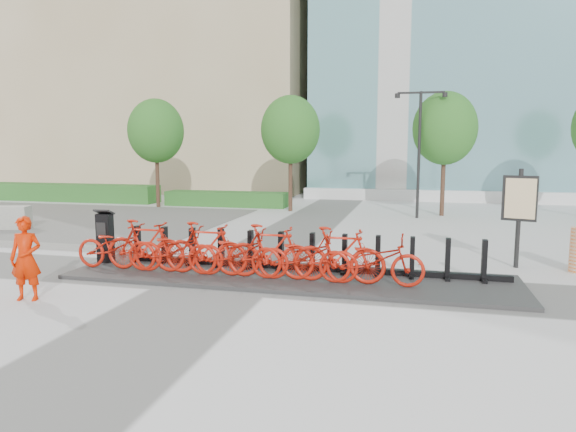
% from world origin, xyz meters
% --- Properties ---
extents(ground, '(120.00, 120.00, 0.00)m').
position_xyz_m(ground, '(0.00, 0.00, 0.00)').
color(ground, silver).
extents(gravel_patch, '(14.00, 14.00, 0.00)m').
position_xyz_m(gravel_patch, '(-10.00, 7.00, 0.01)').
color(gravel_patch, slate).
rests_on(gravel_patch, ground).
extents(hedge_a, '(10.00, 1.40, 0.90)m').
position_xyz_m(hedge_a, '(-14.00, 13.50, 0.45)').
color(hedge_a, '#2F752F').
rests_on(hedge_a, ground).
extents(hedge_b, '(6.00, 1.20, 0.70)m').
position_xyz_m(hedge_b, '(-5.00, 13.20, 0.35)').
color(hedge_b, '#2F752F').
rests_on(hedge_b, ground).
extents(tree_0, '(2.60, 2.60, 5.10)m').
position_xyz_m(tree_0, '(-8.00, 12.00, 3.59)').
color(tree_0, brown).
rests_on(tree_0, ground).
extents(tree_1, '(2.60, 2.60, 5.10)m').
position_xyz_m(tree_1, '(-1.50, 12.00, 3.59)').
color(tree_1, brown).
rests_on(tree_1, ground).
extents(tree_2, '(2.60, 2.60, 5.10)m').
position_xyz_m(tree_2, '(5.00, 12.00, 3.59)').
color(tree_2, brown).
rests_on(tree_2, ground).
extents(streetlamp, '(2.00, 0.20, 5.00)m').
position_xyz_m(streetlamp, '(4.00, 11.00, 3.13)').
color(streetlamp, black).
rests_on(streetlamp, ground).
extents(dock_pad, '(9.60, 2.40, 0.08)m').
position_xyz_m(dock_pad, '(1.30, 0.30, 0.04)').
color(dock_pad, '#323232').
rests_on(dock_pad, ground).
extents(dock_rail_posts, '(8.02, 0.50, 0.85)m').
position_xyz_m(dock_rail_posts, '(1.36, 0.77, 0.51)').
color(dock_rail_posts, black).
rests_on(dock_rail_posts, dock_pad).
extents(bike_0, '(1.95, 0.68, 1.03)m').
position_xyz_m(bike_0, '(-2.60, -0.05, 0.59)').
color(bike_0, '#AF180A').
rests_on(bike_0, dock_pad).
extents(bike_1, '(1.90, 0.54, 1.14)m').
position_xyz_m(bike_1, '(-1.88, -0.05, 0.65)').
color(bike_1, '#AF180A').
rests_on(bike_1, dock_pad).
extents(bike_2, '(1.95, 0.68, 1.03)m').
position_xyz_m(bike_2, '(-1.16, -0.05, 0.59)').
color(bike_2, '#AF180A').
rests_on(bike_2, dock_pad).
extents(bike_3, '(1.90, 0.54, 1.14)m').
position_xyz_m(bike_3, '(-0.44, -0.05, 0.65)').
color(bike_3, '#AF180A').
rests_on(bike_3, dock_pad).
extents(bike_4, '(1.95, 0.68, 1.03)m').
position_xyz_m(bike_4, '(0.28, -0.05, 0.59)').
color(bike_4, '#AF180A').
rests_on(bike_4, dock_pad).
extents(bike_5, '(1.90, 0.54, 1.14)m').
position_xyz_m(bike_5, '(1.00, -0.05, 0.65)').
color(bike_5, '#AF180A').
rests_on(bike_5, dock_pad).
extents(bike_6, '(1.95, 0.68, 1.03)m').
position_xyz_m(bike_6, '(1.72, -0.05, 0.59)').
color(bike_6, '#AF180A').
rests_on(bike_6, dock_pad).
extents(bike_7, '(1.90, 0.54, 1.14)m').
position_xyz_m(bike_7, '(2.44, -0.05, 0.65)').
color(bike_7, '#AF180A').
rests_on(bike_7, dock_pad).
extents(bike_8, '(1.95, 0.68, 1.03)m').
position_xyz_m(bike_8, '(3.16, -0.05, 0.59)').
color(bike_8, '#AF180A').
rests_on(bike_8, dock_pad).
extents(kiosk, '(0.41, 0.36, 1.28)m').
position_xyz_m(kiosk, '(-3.26, 0.51, 0.70)').
color(kiosk, black).
rests_on(kiosk, dock_pad).
extents(worker_red, '(0.64, 0.50, 1.56)m').
position_xyz_m(worker_red, '(-3.00, -2.36, 0.78)').
color(worker_red, red).
rests_on(worker_red, ground).
extents(map_sign, '(0.76, 0.33, 2.32)m').
position_xyz_m(map_sign, '(6.25, 2.61, 1.54)').
color(map_sign, black).
rests_on(map_sign, ground).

